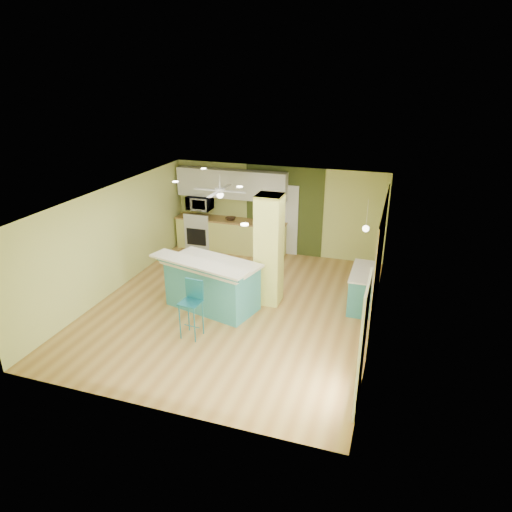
{
  "coord_description": "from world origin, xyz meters",
  "views": [
    {
      "loc": [
        3.27,
        -8.42,
        4.91
      ],
      "look_at": [
        0.38,
        0.4,
        1.12
      ],
      "focal_mm": 32.0,
      "sensor_mm": 36.0,
      "label": 1
    }
  ],
  "objects_px": {
    "bar_stool": "(192,299)",
    "side_counter": "(363,288)",
    "canister": "(190,260)",
    "peninsula": "(212,284)",
    "fruit_bowl": "(231,219)"
  },
  "relations": [
    {
      "from": "bar_stool",
      "to": "fruit_bowl",
      "type": "height_order",
      "value": "bar_stool"
    },
    {
      "from": "bar_stool",
      "to": "side_counter",
      "type": "bearing_deg",
      "value": 41.43
    },
    {
      "from": "side_counter",
      "to": "canister",
      "type": "bearing_deg",
      "value": -160.69
    },
    {
      "from": "fruit_bowl",
      "to": "canister",
      "type": "height_order",
      "value": "canister"
    },
    {
      "from": "peninsula",
      "to": "bar_stool",
      "type": "distance_m",
      "value": 1.18
    },
    {
      "from": "fruit_bowl",
      "to": "canister",
      "type": "xyz_separation_m",
      "value": [
        0.41,
        -3.49,
        0.17
      ]
    },
    {
      "from": "bar_stool",
      "to": "fruit_bowl",
      "type": "relative_size",
      "value": 3.98
    },
    {
      "from": "side_counter",
      "to": "canister",
      "type": "height_order",
      "value": "canister"
    },
    {
      "from": "side_counter",
      "to": "canister",
      "type": "xyz_separation_m",
      "value": [
        -3.58,
        -1.25,
        0.72
      ]
    },
    {
      "from": "bar_stool",
      "to": "canister",
      "type": "distance_m",
      "value": 1.2
    },
    {
      "from": "side_counter",
      "to": "bar_stool",
      "type": "bearing_deg",
      "value": -143.41
    },
    {
      "from": "bar_stool",
      "to": "canister",
      "type": "bearing_deg",
      "value": 122.02
    },
    {
      "from": "bar_stool",
      "to": "side_counter",
      "type": "xyz_separation_m",
      "value": [
        3.05,
        2.27,
        -0.36
      ]
    },
    {
      "from": "bar_stool",
      "to": "peninsula",
      "type": "bearing_deg",
      "value": 99.72
    },
    {
      "from": "bar_stool",
      "to": "side_counter",
      "type": "height_order",
      "value": "bar_stool"
    }
  ]
}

